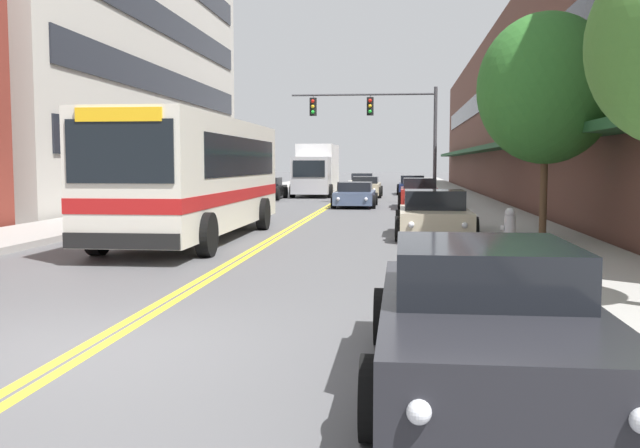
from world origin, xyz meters
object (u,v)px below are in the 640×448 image
car_navy_parked_right_end (412,186)px  car_beige_moving_second (365,187)px  street_tree_right_mid (546,89)px  traffic_signal_mast (383,120)px  car_white_moving_lead (362,183)px  box_truck (317,170)px  car_red_parked_right_mid (419,194)px  city_bus (198,172)px  fire_hydrant (510,228)px  car_black_parked_left_far (265,189)px  car_champagne_parked_right_far (434,215)px  car_dark_grey_parked_left_near (228,196)px  car_slate_blue_moving_third (355,195)px  car_charcoal_parked_right_foreground (484,320)px

car_navy_parked_right_end → car_beige_moving_second: (-2.94, -4.34, 0.02)m
street_tree_right_mid → traffic_signal_mast: bearing=103.4°
car_white_moving_lead → box_truck: size_ratio=0.63×
car_red_parked_right_mid → car_white_moving_lead: size_ratio=1.00×
city_bus → box_truck: 26.38m
fire_hydrant → street_tree_right_mid: bearing=57.5°
car_black_parked_left_far → car_red_parked_right_mid: (8.72, -7.15, 0.06)m
city_bus → fire_hydrant: (8.02, -2.67, -1.21)m
car_black_parked_left_far → car_navy_parked_right_end: 11.53m
car_red_parked_right_mid → traffic_signal_mast: size_ratio=0.63×
car_champagne_parked_right_far → car_white_moving_lead: car_white_moving_lead is taller
car_beige_moving_second → car_dark_grey_parked_left_near: bearing=-113.6°
car_white_moving_lead → car_navy_parked_right_end: bearing=-52.5°
car_slate_blue_moving_third → fire_hydrant: 18.37m
box_truck → street_tree_right_mid: 28.89m
car_navy_parked_right_end → car_slate_blue_moving_third: (-2.94, -14.33, -0.03)m
city_bus → traffic_signal_mast: bearing=75.3°
car_white_moving_lead → car_beige_moving_second: car_white_moving_lead is taller
car_black_parked_left_far → car_beige_moving_second: size_ratio=0.94×
traffic_signal_mast → box_truck: bearing=117.0°
car_charcoal_parked_right_foreground → car_navy_parked_right_end: size_ratio=1.09×
car_red_parked_right_mid → car_white_moving_lead: car_red_parked_right_mid is taller
car_dark_grey_parked_left_near → city_bus: bearing=-80.0°
box_truck → fire_hydrant: 30.10m
box_truck → car_beige_moving_second: bearing=-21.8°
traffic_signal_mast → car_red_parked_right_mid: bearing=-59.1°
city_bus → car_charcoal_parked_right_foreground: size_ratio=2.27×
car_dark_grey_parked_left_near → street_tree_right_mid: 17.79m
car_beige_moving_second → box_truck: (-3.20, 1.28, 1.05)m
car_beige_moving_second → car_champagne_parked_right_far: bearing=-82.5°
city_bus → car_slate_blue_moving_third: (3.39, 15.11, -1.28)m
car_beige_moving_second → city_bus: bearing=-97.7°
car_charcoal_parked_right_foreground → car_red_parked_right_mid: bearing=89.8°
car_red_parked_right_mid → street_tree_right_mid: bearing=-80.5°
car_black_parked_left_far → fire_hydrant: (10.31, -24.44, 0.04)m
car_dark_grey_parked_left_near → traffic_signal_mast: size_ratio=0.63×
traffic_signal_mast → street_tree_right_mid: traffic_signal_mast is taller
city_bus → car_dark_grey_parked_left_near: bearing=100.0°
car_black_parked_left_far → car_beige_moving_second: bearing=30.4°
car_black_parked_left_far → car_charcoal_parked_right_foreground: size_ratio=0.97×
car_red_parked_right_mid → street_tree_right_mid: street_tree_right_mid is taller
city_bus → car_slate_blue_moving_third: city_bus is taller
car_dark_grey_parked_left_near → car_charcoal_parked_right_foreground: (8.52, -24.79, 0.00)m
car_black_parked_left_far → car_slate_blue_moving_third: size_ratio=0.98×
car_navy_parked_right_end → car_beige_moving_second: bearing=-124.2°
car_charcoal_parked_right_foreground → car_white_moving_lead: bearing=94.5°
car_black_parked_left_far → car_white_moving_lead: bearing=68.1°
car_red_parked_right_mid → street_tree_right_mid: size_ratio=0.84×
car_champagne_parked_right_far → car_white_moving_lead: size_ratio=0.93×
car_champagne_parked_right_far → box_truck: (-6.32, 25.08, 1.04)m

